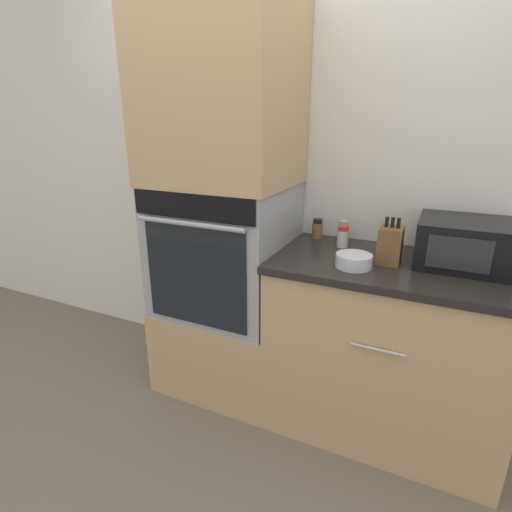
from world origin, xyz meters
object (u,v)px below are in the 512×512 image
knife_block (390,245)px  condiment_jar_near (317,229)px  wall_oven (225,249)px  bowl (354,261)px  condiment_jar_far (394,243)px  condiment_jar_mid (343,231)px  condiment_jar_back (343,237)px  microwave (464,243)px

knife_block → condiment_jar_near: bearing=149.2°
wall_oven → bowl: wall_oven is taller
condiment_jar_far → wall_oven: bearing=-167.5°
condiment_jar_mid → condiment_jar_back: 0.10m
condiment_jar_far → condiment_jar_back: (-0.24, -0.05, 0.02)m
wall_oven → knife_block: size_ratio=3.35×
microwave → condiment_jar_back: (-0.54, 0.03, -0.05)m
condiment_jar_mid → condiment_jar_back: bearing=-76.6°
condiment_jar_mid → bowl: bearing=-69.3°
knife_block → condiment_jar_far: (-0.00, 0.19, -0.05)m
wall_oven → microwave: bearing=5.2°
knife_block → condiment_jar_back: (-0.25, 0.14, -0.03)m
microwave → condiment_jar_near: bearing=169.2°
knife_block → condiment_jar_mid: 0.36m
knife_block → condiment_jar_near: knife_block is taller
condiment_jar_mid → condiment_jar_back: (0.02, -0.10, -0.00)m
condiment_jar_mid → condiment_jar_back: same height
microwave → condiment_jar_far: (-0.30, 0.08, -0.06)m
condiment_jar_far → condiment_jar_back: size_ratio=0.69×
condiment_jar_near → condiment_jar_back: 0.19m
microwave → condiment_jar_far: 0.32m
condiment_jar_near → condiment_jar_far: 0.41m
microwave → knife_block: size_ratio=1.84×
wall_oven → knife_block: wall_oven is taller
condiment_jar_near → microwave: bearing=-10.8°
wall_oven → condiment_jar_far: (0.85, 0.19, 0.09)m
bowl → condiment_jar_mid: condiment_jar_mid is taller
bowl → condiment_jar_back: 0.29m
bowl → condiment_jar_far: (0.13, 0.32, 0.01)m
condiment_jar_back → bowl: bearing=-66.8°
condiment_jar_mid → condiment_jar_near: bearing=179.5°
wall_oven → condiment_jar_near: 0.52m
microwave → condiment_jar_near: 0.72m
condiment_jar_near → condiment_jar_far: size_ratio=1.41×
condiment_jar_near → condiment_jar_mid: size_ratio=0.97×
condiment_jar_near → condiment_jar_mid: condiment_jar_mid is taller
knife_block → condiment_jar_far: 0.20m
knife_block → bowl: (-0.13, -0.12, -0.05)m
microwave → knife_block: 0.32m
bowl → condiment_jar_near: 0.46m
knife_block → bowl: knife_block is taller
knife_block → condiment_jar_far: knife_block is taller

